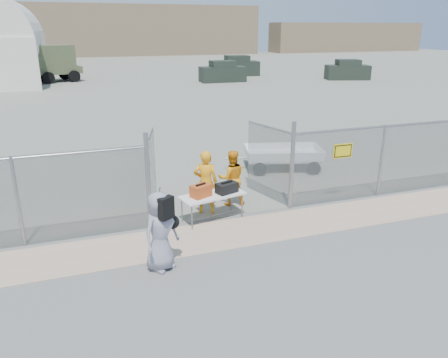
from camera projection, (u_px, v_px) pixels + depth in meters
name	position (u px, v px, depth m)	size (l,w,h in m)	color
ground	(252.00, 250.00, 10.12)	(160.00, 160.00, 0.00)	#5B5B5B
tarmac_inside	(104.00, 75.00, 47.60)	(160.00, 80.00, 0.01)	gray
dirt_strip	(237.00, 232.00, 11.01)	(44.00, 1.60, 0.01)	tan
distant_hills	(114.00, 30.00, 79.82)	(140.00, 6.00, 9.00)	#7F684F
chain_link_fence	(224.00, 179.00, 11.54)	(40.00, 0.20, 2.20)	gray
folding_table	(212.00, 207.00, 11.62)	(1.71, 0.71, 0.73)	white
orange_bag	(201.00, 191.00, 11.30)	(0.51, 0.34, 0.32)	#C14C1C
black_duffel	(227.00, 188.00, 11.59)	(0.56, 0.33, 0.27)	black
security_worker_left	(206.00, 182.00, 11.89)	(0.66, 0.43, 1.79)	orange
security_worker_right	(232.00, 178.00, 12.51)	(0.79, 0.62, 1.63)	orange
visitor	(160.00, 231.00, 9.10)	(0.85, 0.55, 1.74)	gray
utility_trailer	(283.00, 158.00, 15.86)	(3.50, 1.80, 0.85)	white
military_truck	(40.00, 64.00, 40.66)	(7.09, 2.62, 3.38)	#4D5636
parked_vehicle_near	(222.00, 72.00, 41.52)	(4.26, 1.93, 1.93)	#232B23
parked_vehicle_mid	(237.00, 66.00, 46.89)	(4.59, 2.08, 2.08)	#232B23
parked_vehicle_far	(347.00, 70.00, 43.43)	(4.20, 1.90, 1.90)	#232B23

